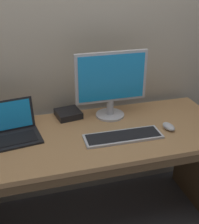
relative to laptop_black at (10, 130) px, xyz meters
The scene contains 6 objects.
desk 0.53m from the laptop_black, 12.74° to the right, with size 1.80×0.68×0.76m.
laptop_black is the anchor object (origin of this frame).
external_monitor 0.69m from the laptop_black, ahead, with size 0.48×0.19×0.45m.
wired_keyboard 0.68m from the laptop_black, 16.38° to the right, with size 0.47×0.16×0.02m.
computer_mouse 0.97m from the laptop_black, 10.17° to the right, with size 0.06×0.10×0.04m, color #B7B7BC.
external_drive_box 0.42m from the laptop_black, 24.18° to the left, with size 0.16×0.16×0.04m, color black.
Camera 1 is at (-0.34, -1.53, 1.68)m, focal length 47.58 mm.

